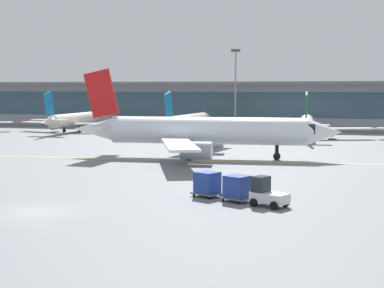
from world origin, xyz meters
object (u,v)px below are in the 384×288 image
taxiing_regional_jet (205,132)px  cargo_dolly_lead (237,187)px  gate_airplane_1 (74,120)px  gate_airplane_3 (306,124)px  apron_light_mast_1 (235,86)px  baggage_tug (267,194)px  cargo_dolly_trailing (207,183)px  gate_airplane_2 (188,121)px

taxiing_regional_jet → cargo_dolly_lead: bearing=-76.3°
gate_airplane_1 → gate_airplane_3: same height
gate_airplane_3 → taxiing_regional_jet: bearing=159.2°
cargo_dolly_lead → apron_light_mast_1: bearing=127.0°
baggage_tug → gate_airplane_1: bearing=152.9°
taxiing_regional_jet → cargo_dolly_trailing: (6.12, -23.59, -2.15)m
gate_airplane_2 → apron_light_mast_1: bearing=-22.3°
baggage_tug → gate_airplane_3: bearing=117.3°
gate_airplane_2 → taxiing_regional_jet: (11.66, -34.61, 0.86)m
gate_airplane_3 → cargo_dolly_lead: bearing=175.3°
cargo_dolly_trailing → apron_light_mast_1: (-11.52, 70.31, 7.59)m
taxiing_regional_jet → baggage_tug: bearing=-72.5°
gate_airplane_3 → cargo_dolly_trailing: size_ratio=9.09×
baggage_tug → cargo_dolly_lead: bearing=180.0°
baggage_tug → cargo_dolly_lead: 2.63m
cargo_dolly_trailing → apron_light_mast_1: size_ratio=0.16×
taxiing_regional_jet → apron_light_mast_1: 47.35m
gate_airplane_2 → apron_light_mast_1: 15.02m
cargo_dolly_lead → gate_airplane_2: bearing=134.8°
gate_airplane_1 → baggage_tug: size_ratio=7.95×
gate_airplane_3 → baggage_tug: gate_airplane_3 is taller
cargo_dolly_lead → gate_airplane_3: bearing=114.9°
taxiing_regional_jet → apron_light_mast_1: apron_light_mast_1 is taller
cargo_dolly_trailing → gate_airplane_3: bearing=112.2°
gate_airplane_1 → taxiing_regional_jet: bearing=-134.1°
gate_airplane_3 → apron_light_mast_1: size_ratio=1.48×
apron_light_mast_1 → gate_airplane_2: bearing=-117.3°
gate_airplane_1 → apron_light_mast_1: size_ratio=1.48×
gate_airplane_3 → taxiing_regional_jet: taxiing_regional_jet is taller
gate_airplane_1 → cargo_dolly_trailing: (39.79, -56.85, -1.28)m
taxiing_regional_jet → cargo_dolly_trailing: bearing=-81.0°
baggage_tug → apron_light_mast_1: 74.94m
gate_airplane_2 → cargo_dolly_trailing: (17.78, -58.20, -1.28)m
cargo_dolly_lead → apron_light_mast_1: size_ratio=0.16×
gate_airplane_2 → cargo_dolly_trailing: 60.87m
baggage_tug → cargo_dolly_trailing: baggage_tug is taller
gate_airplane_3 → baggage_tug: size_ratio=7.98×
gate_airplane_1 → gate_airplane_2: bearing=-85.9°
baggage_tug → cargo_dolly_trailing: size_ratio=1.14×
taxiing_regional_jet → baggage_tug: size_ratio=10.93×
gate_airplane_1 → gate_airplane_2: 22.05m
gate_airplane_2 → gate_airplane_3: bearing=-93.9°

